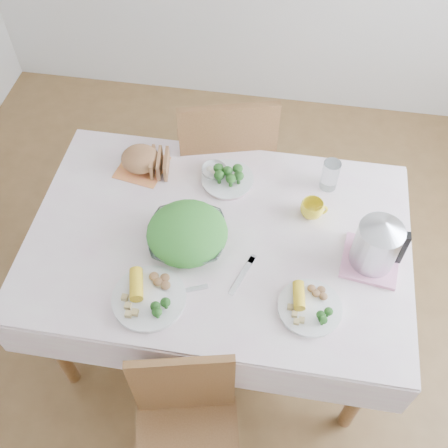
# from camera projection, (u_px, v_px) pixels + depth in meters

# --- Properties ---
(floor) EXTENTS (3.60, 3.60, 0.00)m
(floor) POSITION_uv_depth(u_px,v_px,m) (220.00, 323.00, 2.67)
(floor) COLOR brown
(floor) RESTS_ON ground
(dining_table) EXTENTS (1.40, 0.90, 0.75)m
(dining_table) POSITION_uv_depth(u_px,v_px,m) (219.00, 286.00, 2.37)
(dining_table) COLOR brown
(dining_table) RESTS_ON floor
(tablecloth) EXTENTS (1.50, 1.00, 0.01)m
(tablecloth) POSITION_uv_depth(u_px,v_px,m) (218.00, 237.00, 2.07)
(tablecloth) COLOR white
(tablecloth) RESTS_ON dining_table
(chair_near) EXTENTS (0.45, 0.45, 0.84)m
(chair_near) POSITION_uv_depth(u_px,v_px,m) (187.00, 448.00, 1.87)
(chair_near) COLOR brown
(chair_near) RESTS_ON floor
(chair_far) EXTENTS (0.56, 0.56, 1.01)m
(chair_far) POSITION_uv_depth(u_px,v_px,m) (224.00, 163.00, 2.71)
(chair_far) COLOR brown
(chair_far) RESTS_ON floor
(salad_bowl) EXTENTS (0.33, 0.33, 0.07)m
(salad_bowl) POSITION_uv_depth(u_px,v_px,m) (188.00, 237.00, 2.02)
(salad_bowl) COLOR white
(salad_bowl) RESTS_ON tablecloth
(dinner_plate_left) EXTENTS (0.29, 0.29, 0.02)m
(dinner_plate_left) POSITION_uv_depth(u_px,v_px,m) (149.00, 299.00, 1.88)
(dinner_plate_left) COLOR white
(dinner_plate_left) RESTS_ON tablecloth
(dinner_plate_right) EXTENTS (0.28, 0.28, 0.02)m
(dinner_plate_right) POSITION_uv_depth(u_px,v_px,m) (310.00, 308.00, 1.86)
(dinner_plate_right) COLOR white
(dinner_plate_right) RESTS_ON tablecloth
(broccoli_plate) EXTENTS (0.28, 0.28, 0.02)m
(broccoli_plate) POSITION_uv_depth(u_px,v_px,m) (227.00, 180.00, 2.23)
(broccoli_plate) COLOR beige
(broccoli_plate) RESTS_ON tablecloth
(napkin) EXTENTS (0.23, 0.23, 0.00)m
(napkin) POSITION_uv_depth(u_px,v_px,m) (142.00, 167.00, 2.29)
(napkin) COLOR #F98E4B
(napkin) RESTS_ON tablecloth
(bread_loaf) EXTENTS (0.19, 0.19, 0.10)m
(bread_loaf) POSITION_uv_depth(u_px,v_px,m) (140.00, 158.00, 2.24)
(bread_loaf) COLOR #926039
(bread_loaf) RESTS_ON napkin
(fruit_bowl) EXTENTS (0.13, 0.13, 0.03)m
(fruit_bowl) POSITION_uv_depth(u_px,v_px,m) (214.00, 171.00, 2.25)
(fruit_bowl) COLOR white
(fruit_bowl) RESTS_ON tablecloth
(yellow_mug) EXTENTS (0.12, 0.12, 0.07)m
(yellow_mug) POSITION_uv_depth(u_px,v_px,m) (312.00, 209.00, 2.10)
(yellow_mug) COLOR yellow
(yellow_mug) RESTS_ON tablecloth
(glass_tumbler) EXTENTS (0.08, 0.08, 0.14)m
(glass_tumbler) POSITION_uv_depth(u_px,v_px,m) (330.00, 176.00, 2.17)
(glass_tumbler) COLOR white
(glass_tumbler) RESTS_ON tablecloth
(pink_tray) EXTENTS (0.23, 0.23, 0.02)m
(pink_tray) POSITION_uv_depth(u_px,v_px,m) (370.00, 261.00, 1.99)
(pink_tray) COLOR pink
(pink_tray) RESTS_ON tablecloth
(electric_kettle) EXTENTS (0.22, 0.22, 0.23)m
(electric_kettle) POSITION_uv_depth(u_px,v_px,m) (377.00, 244.00, 1.90)
(electric_kettle) COLOR #B2B5BA
(electric_kettle) RESTS_ON pink_tray
(fork_right) EXTENTS (0.08, 0.18, 0.00)m
(fork_right) POSITION_uv_depth(u_px,v_px,m) (242.00, 275.00, 1.95)
(fork_right) COLOR silver
(fork_right) RESTS_ON tablecloth
(knife) EXTENTS (0.16, 0.08, 0.00)m
(knife) POSITION_uv_depth(u_px,v_px,m) (185.00, 291.00, 1.92)
(knife) COLOR silver
(knife) RESTS_ON tablecloth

